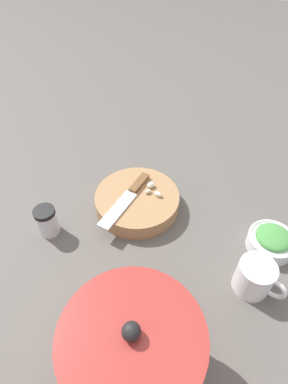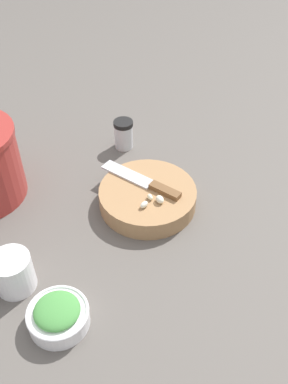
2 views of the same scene
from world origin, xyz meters
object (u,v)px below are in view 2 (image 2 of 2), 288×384
Objects in this scene: chef_knife at (145,182)px; garlic_cloves at (153,201)px; herb_bowl at (58,315)px; spice_jar at (124,134)px; coffee_mug at (12,273)px; cutting_board at (148,197)px.

garlic_cloves is (-0.04, -0.05, 0.00)m from chef_knife.
herb_bowl is 0.56m from spice_jar.
coffee_mug is at bearing 86.67° from herb_bowl.
spice_jar reaches higher than garlic_cloves.
coffee_mug reaches higher than cutting_board.
spice_jar is (0.13, 0.17, -0.01)m from chef_knife.
spice_jar is 0.51m from coffee_mug.
cutting_board is 2.08× the size of coffee_mug.
garlic_cloves is at bearing -128.18° from spice_jar.
garlic_cloves is 0.50× the size of herb_bowl.
chef_knife is 1.96× the size of coffee_mug.
cutting_board is 4.00× the size of garlic_cloves.
chef_knife is at bearing 49.83° from cutting_board.
herb_bowl is 0.13m from coffee_mug.
coffee_mug is (-0.32, 0.11, -0.01)m from garlic_cloves.
cutting_board is 0.04m from chef_knife.
chef_knife is at bearing 11.02° from herb_bowl.
cutting_board is 1.06× the size of chef_knife.
spice_jar is at bearing 51.82° from garlic_cloves.
herb_bowl is (-0.37, -0.07, -0.02)m from chef_knife.
herb_bowl is (-0.35, -0.05, 0.00)m from cutting_board.
coffee_mug reaches higher than herb_bowl.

